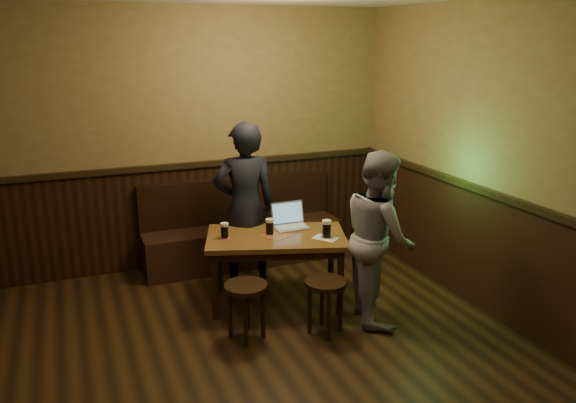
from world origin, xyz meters
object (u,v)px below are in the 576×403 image
Objects in this scene: pub_table at (276,244)px; person_grey at (379,237)px; stool_right at (325,291)px; laptop at (290,221)px; stool_left at (246,295)px; person_suit at (245,207)px; pint_left at (225,231)px; pint_mid at (270,227)px; pint_right at (327,229)px; bench at (242,236)px.

pub_table is 0.97m from person_grey.
laptop reaches higher than stool_right.
stool_left reaches higher than stool_right.
laptop is at bearing 49.12° from person_grey.
stool_right is at bearing -57.03° from pub_table.
laptop is 0.20× the size of person_suit.
pint_left is (-0.47, 0.10, 0.16)m from pub_table.
pint_left reaches higher than stool_left.
pint_mid is at bearing 65.70° from person_grey.
stool_left is at bearing -113.62° from pub_table.
pub_table is 9.78× the size of pint_left.
person_suit reaches higher than stool_right.
pub_table is at bearing 150.58° from pint_right.
person_suit is at bearing -103.34° from bench.
pub_table is 0.75m from stool_right.
person_suit reaches higher than pint_mid.
pint_left is 0.49m from person_suit.
pint_mid is (-0.05, -1.07, 0.45)m from bench.
stool_left is 3.19× the size of pint_mid.
person_suit reaches higher than pint_left.
pint_mid is (-0.05, 0.04, 0.17)m from pub_table.
person_suit is at bearing 49.29° from pint_left.
stool_left is at bearing 78.73° from person_suit.
pint_right reaches higher than stool_left.
pub_table is 3.00× the size of stool_right.
stool_left is at bearing 166.23° from stool_right.
pint_right is at bearing -30.84° from pint_mid.
pint_left is at bearing 55.77° from person_suit.
pint_mid is at bearing 156.76° from pub_table.
pint_left is at bearing 129.46° from stool_right.
person_suit reaches higher than person_grey.
stool_right is at bearing -50.54° from pint_left.
pint_right is 0.90m from person_suit.
person_suit is (-0.15, 0.47, 0.25)m from pub_table.
pub_table is at bearing 65.89° from person_grey.
stool_left is 0.68m from stool_right.
pub_table is 2.94× the size of stool_left.
person_suit is (-0.36, 0.29, 0.10)m from laptop.
pint_left is 0.42m from pint_mid.
bench is 1.43× the size of person_grey.
person_grey is (0.90, -1.06, -0.08)m from person_suit.
pint_mid is 0.09× the size of person_suit.
pint_right is (0.41, -1.34, 0.46)m from bench.
person_grey is (0.34, -0.36, -0.00)m from pint_right.
pint_mid is 0.92× the size of pint_right.
person_grey reaches higher than laptop.
pint_left is 0.10× the size of person_grey.
person_suit reaches higher than pub_table.
stool_right is 0.28× the size of person_suit.
pint_left is (0.00, 0.63, 0.37)m from stool_left.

